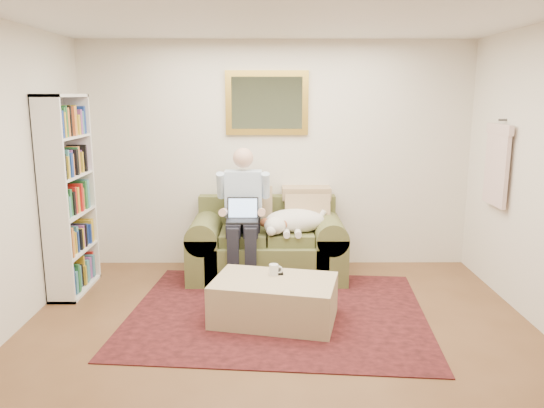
{
  "coord_description": "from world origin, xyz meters",
  "views": [
    {
      "loc": [
        -0.08,
        -3.63,
        1.99
      ],
      "look_at": [
        -0.05,
        1.41,
        0.95
      ],
      "focal_mm": 35.0,
      "sensor_mm": 36.0,
      "label": 1
    }
  ],
  "objects_px": {
    "laptop": "(243,215)",
    "sleeping_dog": "(295,221)",
    "seated_man": "(243,216)",
    "bookshelf": "(68,195)",
    "sofa": "(267,250)",
    "ottoman": "(274,300)",
    "coffee_mug": "(274,270)"
  },
  "relations": [
    {
      "from": "laptop",
      "to": "sleeping_dog",
      "type": "height_order",
      "value": "laptop"
    },
    {
      "from": "laptop",
      "to": "seated_man",
      "type": "bearing_deg",
      "value": 90.0
    },
    {
      "from": "sleeping_dog",
      "to": "bookshelf",
      "type": "height_order",
      "value": "bookshelf"
    },
    {
      "from": "seated_man",
      "to": "bookshelf",
      "type": "height_order",
      "value": "bookshelf"
    },
    {
      "from": "sofa",
      "to": "sleeping_dog",
      "type": "bearing_deg",
      "value": -15.74
    },
    {
      "from": "sofa",
      "to": "bookshelf",
      "type": "xyz_separation_m",
      "value": [
        -1.99,
        -0.43,
        0.71
      ]
    },
    {
      "from": "seated_man",
      "to": "laptop",
      "type": "distance_m",
      "value": 0.07
    },
    {
      "from": "ottoman",
      "to": "coffee_mug",
      "type": "distance_m",
      "value": 0.28
    },
    {
      "from": "seated_man",
      "to": "coffee_mug",
      "type": "bearing_deg",
      "value": -70.95
    },
    {
      "from": "seated_man",
      "to": "bookshelf",
      "type": "relative_size",
      "value": 0.72
    },
    {
      "from": "laptop",
      "to": "bookshelf",
      "type": "height_order",
      "value": "bookshelf"
    },
    {
      "from": "sleeping_dog",
      "to": "bookshelf",
      "type": "xyz_separation_m",
      "value": [
        -2.3,
        -0.35,
        0.35
      ]
    },
    {
      "from": "seated_man",
      "to": "coffee_mug",
      "type": "distance_m",
      "value": 1.02
    },
    {
      "from": "sofa",
      "to": "seated_man",
      "type": "height_order",
      "value": "seated_man"
    },
    {
      "from": "laptop",
      "to": "coffee_mug",
      "type": "xyz_separation_m",
      "value": [
        0.32,
        -0.87,
        -0.31
      ]
    },
    {
      "from": "bookshelf",
      "to": "laptop",
      "type": "bearing_deg",
      "value": 6.97
    },
    {
      "from": "bookshelf",
      "to": "sofa",
      "type": "bearing_deg",
      "value": 12.3
    },
    {
      "from": "sofa",
      "to": "sleeping_dog",
      "type": "distance_m",
      "value": 0.48
    },
    {
      "from": "sleeping_dog",
      "to": "coffee_mug",
      "type": "distance_m",
      "value": 1.05
    },
    {
      "from": "sofa",
      "to": "coffee_mug",
      "type": "bearing_deg",
      "value": -86.53
    },
    {
      "from": "ottoman",
      "to": "bookshelf",
      "type": "height_order",
      "value": "bookshelf"
    },
    {
      "from": "sleeping_dog",
      "to": "coffee_mug",
      "type": "relative_size",
      "value": 7.02
    },
    {
      "from": "laptop",
      "to": "sleeping_dog",
      "type": "distance_m",
      "value": 0.59
    },
    {
      "from": "sofa",
      "to": "ottoman",
      "type": "distance_m",
      "value": 1.22
    },
    {
      "from": "laptop",
      "to": "sleeping_dog",
      "type": "bearing_deg",
      "value": 13.64
    },
    {
      "from": "ottoman",
      "to": "coffee_mug",
      "type": "relative_size",
      "value": 10.64
    },
    {
      "from": "seated_man",
      "to": "ottoman",
      "type": "bearing_deg",
      "value": -72.93
    },
    {
      "from": "ottoman",
      "to": "coffee_mug",
      "type": "height_order",
      "value": "coffee_mug"
    },
    {
      "from": "laptop",
      "to": "ottoman",
      "type": "bearing_deg",
      "value": -71.87
    },
    {
      "from": "seated_man",
      "to": "ottoman",
      "type": "distance_m",
      "value": 1.23
    },
    {
      "from": "ottoman",
      "to": "coffee_mug",
      "type": "xyz_separation_m",
      "value": [
        -0.0,
        0.13,
        0.24
      ]
    },
    {
      "from": "seated_man",
      "to": "bookshelf",
      "type": "distance_m",
      "value": 1.78
    }
  ]
}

